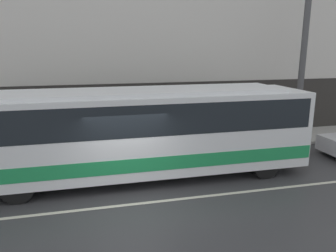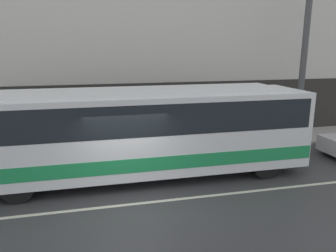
{
  "view_description": "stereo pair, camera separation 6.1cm",
  "coord_description": "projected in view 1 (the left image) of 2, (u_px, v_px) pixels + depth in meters",
  "views": [
    {
      "loc": [
        -1.02,
        -8.7,
        4.46
      ],
      "look_at": [
        1.59,
        2.02,
        1.78
      ],
      "focal_mm": 35.0,
      "sensor_mm": 36.0,
      "label": 1
    },
    {
      "loc": [
        -0.97,
        -8.72,
        4.46
      ],
      "look_at": [
        1.59,
        2.02,
        1.78
      ],
      "focal_mm": 35.0,
      "sensor_mm": 36.0,
      "label": 2
    }
  ],
  "objects": [
    {
      "name": "ground_plane",
      "position": [
        131.0,
        205.0,
        9.5
      ],
      "size": [
        60.0,
        60.0,
        0.0
      ],
      "primitive_type": "plane",
      "color": "#38383A"
    },
    {
      "name": "sidewalk",
      "position": [
        116.0,
        149.0,
        14.48
      ],
      "size": [
        60.0,
        2.57,
        0.12
      ],
      "color": "#A09E99",
      "rests_on": "ground_plane"
    },
    {
      "name": "building_facade",
      "position": [
        108.0,
        10.0,
        14.42
      ],
      "size": [
        60.0,
        0.35,
        12.47
      ],
      "color": "silver",
      "rests_on": "ground_plane"
    },
    {
      "name": "lane_stripe",
      "position": [
        131.0,
        204.0,
        9.5
      ],
      "size": [
        54.0,
        0.14,
        0.01
      ],
      "color": "beige",
      "rests_on": "ground_plane"
    },
    {
      "name": "transit_bus",
      "position": [
        134.0,
        129.0,
        11.1
      ],
      "size": [
        12.02,
        2.57,
        3.08
      ],
      "color": "white",
      "rests_on": "ground_plane"
    },
    {
      "name": "utility_pole_near",
      "position": [
        304.0,
        46.0,
        14.7
      ],
      "size": [
        0.28,
        0.28,
        8.73
      ],
      "color": "#4C4C4F",
      "rests_on": "sidewalk"
    },
    {
      "name": "pedestrian_waiting",
      "position": [
        58.0,
        135.0,
        13.42
      ],
      "size": [
        0.36,
        0.36,
        1.77
      ],
      "color": "#333338",
      "rests_on": "sidewalk"
    }
  ]
}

